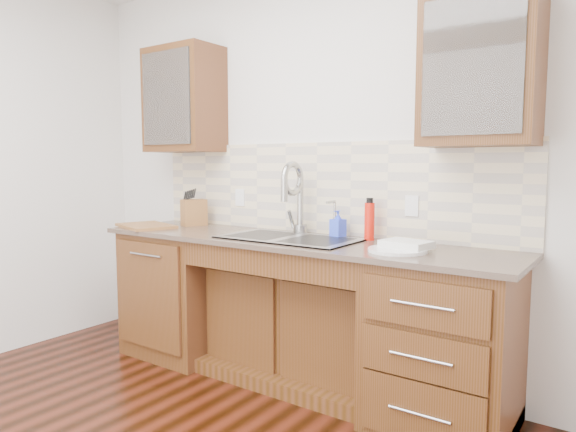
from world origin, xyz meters
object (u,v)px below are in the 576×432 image
Objects in this scene: plate at (397,250)px; cutting_board at (146,226)px; water_bottle at (369,222)px; soap_bottle at (338,224)px; knife_block at (194,212)px.

cutting_board is (-1.90, -0.05, 0.00)m from plate.
plate is at bearing -43.79° from water_bottle.
soap_bottle is 0.56× the size of plate.
water_bottle is at bearing 26.14° from knife_block.
plate is (0.30, -0.29, -0.10)m from water_bottle.
cutting_board reaches higher than plate.
cutting_board is (-0.21, -0.28, -0.09)m from knife_block.
cutting_board is (-1.60, -0.34, -0.10)m from water_bottle.
soap_bottle is 1.43m from cutting_board.
cutting_board is at bearing -178.38° from plate.
plate is (0.50, -0.27, -0.08)m from soap_bottle.
cutting_board is (-1.39, -0.32, -0.08)m from soap_bottle.
soap_bottle is 0.39× the size of cutting_board.
knife_block reaches higher than cutting_board.
knife_block is at bearing -177.35° from water_bottle.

